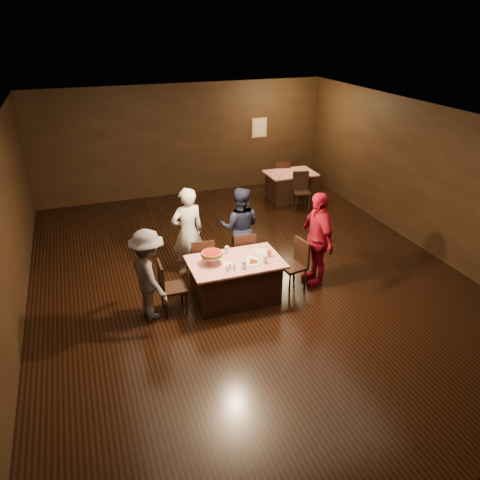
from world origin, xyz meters
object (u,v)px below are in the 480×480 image
diner_grey_knit (149,275)px  chair_back_far (281,176)px  glass_front_right (265,260)px  glass_amber (269,253)px  diner_red_shirt (317,239)px  back_table (290,186)px  diner_navy_hoodie (240,227)px  chair_far_left (202,260)px  pizza_stand (212,254)px  chair_far_right (242,254)px  glass_back (227,250)px  diner_white_jacket (188,232)px  main_table (235,280)px  chair_back_near (302,191)px  chair_end_right (293,266)px  glass_front_left (244,265)px  plate_empty (262,252)px  chair_end_left (173,287)px

diner_grey_knit → chair_back_far: bearing=-58.6°
glass_front_right → glass_amber: size_ratio=1.00×
diner_grey_knit → diner_red_shirt: (3.10, 0.09, 0.11)m
back_table → diner_red_shirt: (-1.43, -4.14, 0.51)m
diner_navy_hoodie → diner_red_shirt: (1.10, -1.10, 0.07)m
chair_far_left → pizza_stand: size_ratio=2.50×
chair_far_right → glass_back: bearing=49.6°
diner_navy_hoodie → diner_grey_knit: 2.32m
chair_far_left → diner_white_jacket: diner_white_jacket is taller
main_table → back_table: bearing=54.3°
diner_navy_hoodie → glass_back: size_ratio=11.70×
chair_far_left → chair_back_near: 4.42m
main_table → chair_far_right: bearing=61.9°
chair_back_near → chair_back_far: 1.30m
chair_back_far → main_table: bearing=72.2°
pizza_stand → diner_navy_hoodie: bearing=51.4°
chair_end_right → pizza_stand: pizza_stand is taller
diner_navy_hoodie → glass_front_left: diner_navy_hoodie is taller
diner_grey_knit → glass_back: diner_grey_knit is taller
plate_empty → glass_front_right: 0.42m
back_table → chair_back_near: bearing=-90.0°
diner_navy_hoodie → glass_back: 1.05m
chair_far_right → chair_end_left: same height
chair_back_far → diner_red_shirt: diner_red_shirt is taller
diner_grey_knit → main_table: bearing=-105.4°
glass_front_left → main_table: bearing=99.5°
chair_far_left → chair_back_near: same height
back_table → glass_amber: glass_amber is taller
glass_back → chair_back_far: bearing=55.7°
glass_front_right → pizza_stand: bearing=160.6°
diner_red_shirt → chair_far_right: bearing=-116.9°
chair_back_far → diner_white_jacket: size_ratio=0.54×
chair_far_right → glass_front_left: 1.17m
chair_far_right → chair_back_far: (2.64, 4.08, 0.00)m
chair_end_left → glass_back: (1.05, 0.30, 0.37)m
chair_back_far → glass_back: bearing=70.0°
chair_back_far → glass_back: 5.50m
main_table → glass_back: bearing=99.5°
chair_back_near → diner_red_shirt: bearing=-98.3°
glass_front_right → glass_amber: same height
diner_navy_hoodie → glass_front_left: bearing=95.6°
glass_front_right → chair_end_left: bearing=170.8°
chair_far_right → glass_back: size_ratio=6.79×
chair_far_right → glass_back: chair_far_right is taller
diner_navy_hoodie → main_table: bearing=89.6°
chair_back_near → plate_empty: chair_back_near is taller
chair_far_left → diner_red_shirt: (2.01, -0.66, 0.42)m
back_table → diner_grey_knit: (-4.52, -4.23, 0.40)m
back_table → chair_end_left: chair_end_left is taller
back_table → chair_far_right: bearing=-127.1°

